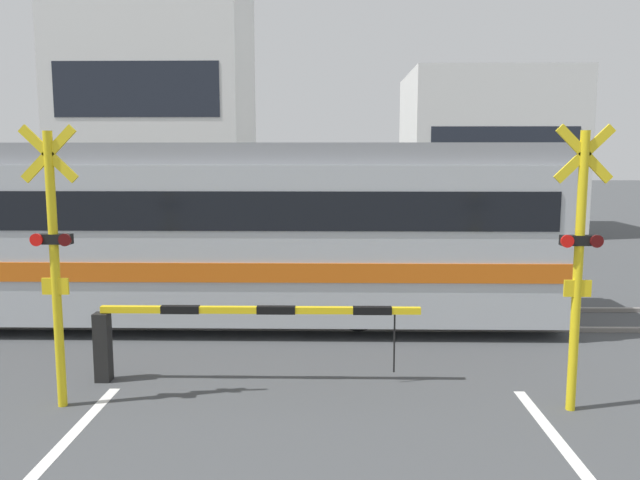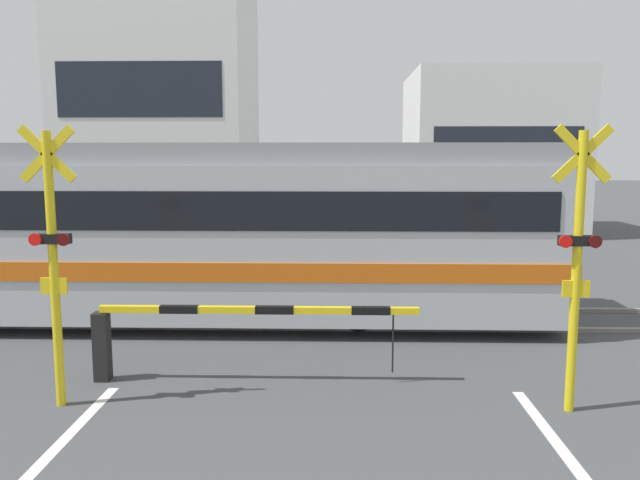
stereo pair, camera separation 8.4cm
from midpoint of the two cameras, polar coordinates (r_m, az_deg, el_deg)
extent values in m
cube|color=gray|center=(11.12, 0.21, -8.06)|extent=(50.00, 0.10, 0.08)
cube|color=gray|center=(12.50, 0.36, -6.28)|extent=(50.00, 0.10, 0.08)
cube|color=#B7BCC1|center=(12.70, -23.42, 0.32)|extent=(18.67, 2.87, 2.69)
cube|color=gray|center=(12.61, -23.79, 7.20)|extent=(18.48, 2.53, 0.36)
cube|color=orange|center=(12.75, -23.33, -1.47)|extent=(18.69, 2.93, 0.32)
cube|color=black|center=(12.64, -23.57, 3.04)|extent=(17.92, 2.91, 0.64)
cylinder|color=black|center=(11.04, 3.76, -6.37)|extent=(0.76, 0.12, 0.76)
cylinder|color=black|center=(12.43, 3.51, -4.77)|extent=(0.76, 0.12, 0.76)
cube|color=black|center=(9.11, -19.06, -9.20)|extent=(0.20, 0.20, 0.95)
cube|color=yellow|center=(8.46, -5.35, -6.38)|extent=(4.31, 0.09, 0.09)
cube|color=black|center=(8.66, -12.49, -6.21)|extent=(0.52, 0.10, 0.10)
cube|color=black|center=(8.44, -3.89, -6.40)|extent=(0.52, 0.10, 0.10)
cube|color=black|center=(8.42, 4.95, -6.45)|extent=(0.52, 0.10, 0.10)
cylinder|color=black|center=(8.56, 6.96, -9.37)|extent=(0.02, 0.02, 0.80)
cube|color=black|center=(14.68, 11.97, -2.62)|extent=(0.20, 0.20, 0.95)
cube|color=yellow|center=(14.36, 3.55, -0.55)|extent=(4.31, 0.09, 0.09)
cube|color=black|center=(14.44, 7.82, -0.56)|extent=(0.52, 0.10, 0.10)
cube|color=black|center=(14.35, 2.69, -0.55)|extent=(0.52, 0.10, 0.10)
cube|color=black|center=(14.39, -2.46, -0.53)|extent=(0.52, 0.10, 0.10)
cylinder|color=black|center=(14.48, -3.64, -2.29)|extent=(0.02, 0.02, 0.80)
cylinder|color=yellow|center=(8.14, -22.88, -2.70)|extent=(0.11, 0.11, 3.35)
cube|color=yellow|center=(8.02, -23.40, 7.24)|extent=(0.68, 0.04, 0.68)
cube|color=yellow|center=(8.02, -23.40, 7.24)|extent=(0.68, 0.04, 0.68)
cube|color=black|center=(8.08, -23.03, 0.10)|extent=(0.44, 0.12, 0.12)
cylinder|color=red|center=(8.08, -24.34, 0.04)|extent=(0.15, 0.03, 0.15)
cylinder|color=#4C0C0C|center=(7.94, -22.13, 0.03)|extent=(0.15, 0.03, 0.15)
cube|color=yellow|center=(8.15, -22.88, -3.88)|extent=(0.32, 0.03, 0.20)
cylinder|color=yellow|center=(7.94, 22.65, -2.93)|extent=(0.11, 0.11, 3.35)
cube|color=yellow|center=(7.82, 23.18, 7.25)|extent=(0.68, 0.04, 0.68)
cube|color=yellow|center=(7.82, 23.18, 7.25)|extent=(0.68, 0.04, 0.68)
cube|color=black|center=(7.89, 22.80, -0.05)|extent=(0.44, 0.12, 0.12)
cylinder|color=red|center=(7.76, 21.83, -0.12)|extent=(0.15, 0.03, 0.15)
cylinder|color=#4C0C0C|center=(7.88, 24.15, -0.13)|extent=(0.15, 0.03, 0.15)
cube|color=yellow|center=(7.96, 22.64, -4.14)|extent=(0.32, 0.03, 0.20)
cylinder|color=#23232D|center=(16.51, -0.71, -1.46)|extent=(0.13, 0.13, 0.87)
cylinder|color=#23232D|center=(16.51, -0.23, -1.46)|extent=(0.13, 0.13, 0.87)
cube|color=maroon|center=(16.41, -0.47, 1.23)|extent=(0.38, 0.22, 0.69)
sphere|color=tan|center=(16.36, -0.47, 2.85)|extent=(0.24, 0.24, 0.24)
cube|color=white|center=(26.71, -14.14, 11.50)|extent=(7.16, 5.87, 9.90)
cube|color=#1E232D|center=(23.94, -16.12, 13.10)|extent=(6.01, 0.03, 1.98)
cube|color=white|center=(26.42, 15.21, 7.64)|extent=(6.34, 5.87, 6.33)
cube|color=#1E232D|center=(23.57, 16.93, 8.38)|extent=(5.33, 0.03, 1.27)
camera|label=1|loc=(0.04, -89.78, 0.03)|focal=35.00mm
camera|label=2|loc=(0.04, 90.22, -0.03)|focal=35.00mm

